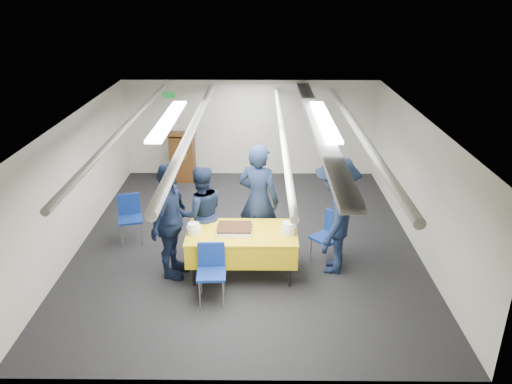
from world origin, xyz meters
TOP-DOWN VIEW (x-y plane):
  - ground at (0.00, 0.00)m, footprint 7.00×7.00m
  - room_shell at (0.09, 0.41)m, footprint 6.00×7.00m
  - serving_table at (-0.05, -1.14)m, footprint 1.73×0.95m
  - sheet_cake at (-0.16, -1.14)m, footprint 0.56×0.44m
  - plate_stack_left at (-0.80, -1.19)m, footprint 0.22×0.22m
  - plate_stack_right at (0.68, -1.19)m, footprint 0.24×0.24m
  - podium at (-1.60, 3.05)m, footprint 0.62×0.53m
  - chair_near at (-0.48, -1.78)m, footprint 0.44×0.44m
  - chair_right at (1.40, -0.68)m, footprint 0.59×0.59m
  - chair_left at (-2.12, 0.03)m, footprint 0.51×0.51m
  - sailor_a at (0.21, -0.41)m, footprint 0.85×0.71m
  - sailor_b at (-0.74, -0.61)m, footprint 0.96×0.84m
  - sailor_c at (-1.17, -1.16)m, footprint 0.72×1.19m
  - sailor_d at (1.43, -0.96)m, footprint 1.07×1.41m

SIDE VIEW (x-z plane):
  - ground at x=0.00m, z-range 0.00..0.00m
  - chair_near at x=-0.48m, z-range 0.10..0.97m
  - chair_right at x=1.40m, z-range 0.10..0.97m
  - chair_left at x=-2.12m, z-range 0.10..0.97m
  - serving_table at x=-0.05m, z-range 0.17..0.94m
  - podium at x=-1.60m, z-range -0.01..1.24m
  - sheet_cake at x=-0.16m, z-range 0.77..0.87m
  - sailor_b at x=-0.74m, z-range 0.00..1.66m
  - plate_stack_left at x=-0.80m, z-range 0.76..0.92m
  - plate_stack_right at x=0.68m, z-range 0.76..0.94m
  - sailor_c at x=-1.17m, z-range 0.00..1.90m
  - sailor_d at x=1.43m, z-range 0.00..1.94m
  - sailor_a at x=0.21m, z-range 0.00..1.98m
  - room_shell at x=0.09m, z-range 0.66..2.96m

